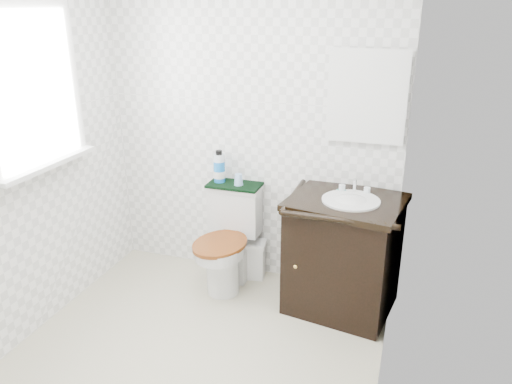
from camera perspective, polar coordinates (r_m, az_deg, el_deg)
The scene contains 13 objects.
floor at distance 3.19m, azimuth -7.81°, elevation -18.89°, with size 2.40×2.40×0.00m, color beige.
wall_back at distance 3.67m, azimuth -0.56°, elevation 7.73°, with size 2.40×2.40×0.00m, color white.
wall_left at distance 3.24m, azimuth -26.75°, elevation 3.73°, with size 2.40×2.40×0.00m, color white.
wall_right at distance 2.33m, azimuth 15.79°, elevation -0.80°, with size 2.40×2.40×0.00m, color white.
window at distance 3.33m, azimuth -24.37°, elevation 10.72°, with size 0.02×0.70×0.90m, color white.
mirror at distance 3.42m, azimuth 12.55°, elevation 10.58°, with size 0.50×0.02×0.60m, color silver.
toilet at distance 3.79m, azimuth -3.02°, elevation -5.84°, with size 0.43×0.64×0.75m.
vanity at distance 3.49m, azimuth 9.96°, elevation -6.72°, with size 0.81×0.73×0.92m.
trash_bin at distance 3.94m, azimuth -0.43°, elevation -7.64°, with size 0.23×0.20×0.30m.
towel at distance 3.72m, azimuth -2.48°, elevation 0.81°, with size 0.40×0.22×0.02m, color black.
mouthwash_bottle at distance 3.74m, azimuth -4.22°, elevation 2.81°, with size 0.08×0.08×0.24m.
cup at distance 3.68m, azimuth -2.01°, elevation 1.43°, with size 0.07×0.07×0.08m, color #8CB3E5.
soap_bar at distance 3.46m, azimuth 9.76°, elevation 0.23°, with size 0.07×0.05×0.02m, color #1A7E70.
Camera 1 is at (1.15, -2.18, 2.03)m, focal length 35.00 mm.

